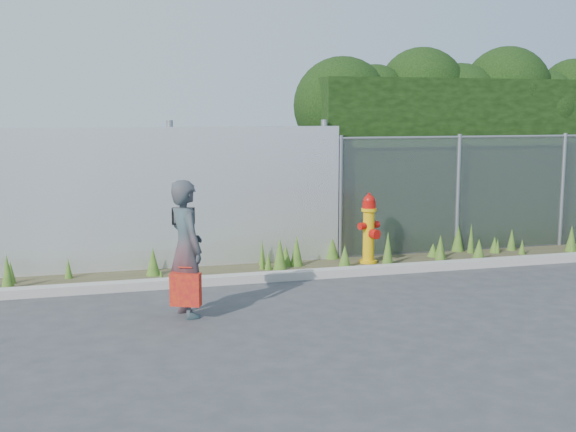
# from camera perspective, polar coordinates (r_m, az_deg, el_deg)

# --- Properties ---
(ground) EXTENTS (80.00, 80.00, 0.00)m
(ground) POSITION_cam_1_polar(r_m,az_deg,el_deg) (8.96, 4.33, -7.51)
(ground) COLOR #3A393C
(ground) RESTS_ON ground
(curb) EXTENTS (16.00, 0.22, 0.12)m
(curb) POSITION_cam_1_polar(r_m,az_deg,el_deg) (10.60, 0.97, -4.67)
(curb) COLOR #A59E95
(curb) RESTS_ON ground
(weed_strip) EXTENTS (16.00, 1.34, 0.55)m
(weed_strip) POSITION_cam_1_polar(r_m,az_deg,el_deg) (11.28, 0.27, -3.45)
(weed_strip) COLOR #423C25
(weed_strip) RESTS_ON ground
(corrugated_fence) EXTENTS (8.50, 0.21, 2.30)m
(corrugated_fence) POSITION_cam_1_polar(r_m,az_deg,el_deg) (11.18, -17.02, 1.07)
(corrugated_fence) COLOR silver
(corrugated_fence) RESTS_ON ground
(chainlink_fence) EXTENTS (6.50, 0.07, 2.05)m
(chainlink_fence) POSITION_cam_1_polar(r_m,az_deg,el_deg) (13.32, 17.22, 1.86)
(chainlink_fence) COLOR gray
(chainlink_fence) RESTS_ON ground
(hedge) EXTENTS (7.58, 1.88, 3.64)m
(hedge) POSITION_cam_1_polar(r_m,az_deg,el_deg) (14.11, 14.99, 6.28)
(hedge) COLOR black
(hedge) RESTS_ON ground
(fire_hydrant) EXTENTS (0.38, 0.34, 1.15)m
(fire_hydrant) POSITION_cam_1_polar(r_m,az_deg,el_deg) (11.60, 6.41, -1.09)
(fire_hydrant) COLOR #E1A90B
(fire_hydrant) RESTS_ON ground
(woman) EXTENTS (0.54, 0.68, 1.64)m
(woman) POSITION_cam_1_polar(r_m,az_deg,el_deg) (8.66, -8.05, -2.56)
(woman) COLOR #106367
(woman) RESTS_ON ground
(red_tote_bag) EXTENTS (0.35, 0.13, 0.46)m
(red_tote_bag) POSITION_cam_1_polar(r_m,az_deg,el_deg) (8.55, -8.09, -5.76)
(red_tote_bag) COLOR #A7091B
(black_shoulder_bag) EXTENTS (0.27, 0.11, 0.20)m
(black_shoulder_bag) POSITION_cam_1_polar(r_m,az_deg,el_deg) (8.82, -8.26, -0.00)
(black_shoulder_bag) COLOR black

